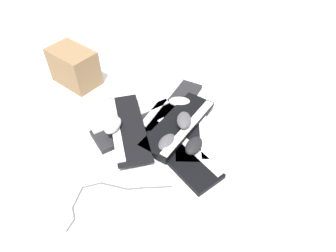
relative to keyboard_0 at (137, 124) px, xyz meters
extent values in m
plane|color=white|center=(-0.20, -0.02, -0.01)|extent=(3.20, 3.20, 0.00)
cube|color=#232326|center=(0.00, 0.00, 0.00)|extent=(0.45, 0.36, 0.02)
cube|color=#B2B5BA|center=(0.03, -0.05, 0.01)|extent=(0.38, 0.25, 0.01)
cube|color=black|center=(-0.19, 0.18, 0.00)|extent=(0.38, 0.44, 0.02)
cube|color=silver|center=(-0.24, 0.15, 0.01)|extent=(0.28, 0.36, 0.01)
cube|color=black|center=(-0.26, 0.03, 0.00)|extent=(0.16, 0.44, 0.02)
cube|color=silver|center=(-0.32, 0.03, 0.01)|extent=(0.05, 0.42, 0.01)
cube|color=#232326|center=(-0.18, -0.13, 0.00)|extent=(0.34, 0.46, 0.02)
cube|color=#B2B5BA|center=(-0.13, -0.16, 0.01)|extent=(0.23, 0.39, 0.01)
cube|color=black|center=(0.04, 0.05, 0.03)|extent=(0.25, 0.46, 0.02)
cube|color=silver|center=(0.09, 0.07, 0.04)|extent=(0.13, 0.42, 0.01)
cube|color=black|center=(-0.20, 0.03, 0.03)|extent=(0.37, 0.45, 0.02)
cube|color=silver|center=(-0.24, 0.06, 0.04)|extent=(0.27, 0.37, 0.01)
ellipsoid|color=#4C4C51|center=(-0.14, 0.15, 0.04)|extent=(0.11, 0.13, 0.04)
ellipsoid|color=silver|center=(-0.21, -0.12, 0.04)|extent=(0.12, 0.07, 0.04)
ellipsoid|color=black|center=(-0.26, 0.18, 0.04)|extent=(0.11, 0.13, 0.04)
ellipsoid|color=#4C4C51|center=(-0.22, 0.04, 0.07)|extent=(0.07, 0.11, 0.04)
ellipsoid|color=#B7B7BC|center=(0.10, 0.07, 0.07)|extent=(0.10, 0.13, 0.04)
cylinder|color=#59595B|center=(-0.13, 0.35, -0.01)|extent=(0.06, 0.01, 0.01)
cylinder|color=#59595B|center=(-0.07, 0.36, -0.01)|extent=(0.05, 0.01, 0.01)
cylinder|color=#59595B|center=(-0.01, 0.36, -0.01)|extent=(0.07, 0.01, 0.01)
cylinder|color=#59595B|center=(0.08, 0.35, -0.01)|extent=(0.11, 0.04, 0.01)
cylinder|color=#59595B|center=(0.17, 0.34, -0.01)|extent=(0.07, 0.03, 0.01)
cylinder|color=#59595B|center=(0.21, 0.40, -0.01)|extent=(0.03, 0.09, 0.01)
cylinder|color=#59595B|center=(0.22, 0.47, -0.01)|extent=(0.02, 0.05, 0.01)
cylinder|color=#59595B|center=(0.22, 0.51, -0.01)|extent=(0.03, 0.05, 0.01)
sphere|color=#59595B|center=(-0.16, 0.35, -0.01)|extent=(0.01, 0.01, 0.01)
sphere|color=#59595B|center=(-0.10, 0.36, -0.01)|extent=(0.01, 0.01, 0.01)
sphere|color=#59595B|center=(-0.05, 0.36, -0.01)|extent=(0.01, 0.01, 0.01)
sphere|color=#59595B|center=(0.02, 0.36, -0.01)|extent=(0.01, 0.01, 0.01)
sphere|color=#59595B|center=(0.13, 0.33, -0.01)|extent=(0.01, 0.01, 0.01)
sphere|color=#59595B|center=(0.20, 0.35, -0.01)|extent=(0.01, 0.01, 0.01)
sphere|color=#59595B|center=(0.22, 0.44, -0.01)|extent=(0.01, 0.01, 0.01)
sphere|color=#59595B|center=(0.21, 0.49, -0.01)|extent=(0.01, 0.01, 0.01)
sphere|color=#59595B|center=(0.23, 0.54, -0.01)|extent=(0.01, 0.01, 0.01)
cube|color=olive|center=(0.36, -0.37, 0.09)|extent=(0.30, 0.29, 0.20)
camera|label=1|loc=(-0.14, 1.04, 1.03)|focal=32.00mm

